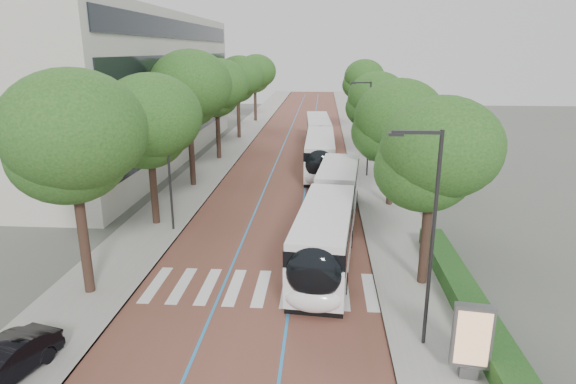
% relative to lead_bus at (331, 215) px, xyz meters
% --- Properties ---
extents(ground, '(160.00, 160.00, 0.00)m').
position_rel_lead_bus_xyz_m(ground, '(-3.47, -6.99, -1.63)').
color(ground, '#51544C').
rests_on(ground, ground).
extents(road, '(11.00, 140.00, 0.02)m').
position_rel_lead_bus_xyz_m(road, '(-3.47, 33.01, -1.62)').
color(road, brown).
rests_on(road, ground).
extents(sidewalk_left, '(4.00, 140.00, 0.12)m').
position_rel_lead_bus_xyz_m(sidewalk_left, '(-10.97, 33.01, -1.57)').
color(sidewalk_left, gray).
rests_on(sidewalk_left, ground).
extents(sidewalk_right, '(4.00, 140.00, 0.12)m').
position_rel_lead_bus_xyz_m(sidewalk_right, '(4.03, 33.01, -1.57)').
color(sidewalk_right, gray).
rests_on(sidewalk_right, ground).
extents(kerb_left, '(0.20, 140.00, 0.14)m').
position_rel_lead_bus_xyz_m(kerb_left, '(-9.07, 33.01, -1.57)').
color(kerb_left, gray).
rests_on(kerb_left, ground).
extents(kerb_right, '(0.20, 140.00, 0.14)m').
position_rel_lead_bus_xyz_m(kerb_right, '(2.13, 33.01, -1.57)').
color(kerb_right, gray).
rests_on(kerb_right, ground).
extents(zebra_crossing, '(10.55, 3.60, 0.01)m').
position_rel_lead_bus_xyz_m(zebra_crossing, '(-3.27, -5.99, -1.60)').
color(zebra_crossing, silver).
rests_on(zebra_crossing, ground).
extents(lane_line_left, '(0.12, 126.00, 0.01)m').
position_rel_lead_bus_xyz_m(lane_line_left, '(-5.07, 33.01, -1.60)').
color(lane_line_left, '#2474B5').
rests_on(lane_line_left, road).
extents(lane_line_right, '(0.12, 126.00, 0.01)m').
position_rel_lead_bus_xyz_m(lane_line_right, '(-1.87, 33.01, -1.60)').
color(lane_line_right, '#2474B5').
rests_on(lane_line_right, road).
extents(office_building, '(18.11, 40.00, 14.00)m').
position_rel_lead_bus_xyz_m(office_building, '(-22.94, 21.01, 5.37)').
color(office_building, beige).
rests_on(office_building, ground).
extents(hedge, '(1.20, 14.00, 0.80)m').
position_rel_lead_bus_xyz_m(hedge, '(5.63, -6.99, -1.11)').
color(hedge, '#153E15').
rests_on(hedge, sidewalk_right).
extents(streetlight_near, '(1.82, 0.20, 8.00)m').
position_rel_lead_bus_xyz_m(streetlight_near, '(3.15, -9.99, 3.19)').
color(streetlight_near, '#28282B').
rests_on(streetlight_near, sidewalk_right).
extents(streetlight_far, '(1.82, 0.20, 8.00)m').
position_rel_lead_bus_xyz_m(streetlight_far, '(3.15, 15.01, 3.19)').
color(streetlight_far, '#28282B').
rests_on(streetlight_far, sidewalk_right).
extents(lamp_post_left, '(0.14, 0.14, 8.00)m').
position_rel_lead_bus_xyz_m(lamp_post_left, '(-9.57, 1.01, 2.49)').
color(lamp_post_left, '#28282B').
rests_on(lamp_post_left, sidewalk_left).
extents(trees_left, '(6.26, 60.89, 10.12)m').
position_rel_lead_bus_xyz_m(trees_left, '(-10.97, 17.60, 5.25)').
color(trees_left, black).
rests_on(trees_left, ground).
extents(trees_right, '(6.02, 47.12, 8.93)m').
position_rel_lead_bus_xyz_m(trees_right, '(4.23, 13.94, 4.35)').
color(trees_right, black).
rests_on(trees_right, ground).
extents(lead_bus, '(4.26, 18.55, 3.20)m').
position_rel_lead_bus_xyz_m(lead_bus, '(0.00, 0.00, 0.00)').
color(lead_bus, black).
rests_on(lead_bus, ground).
extents(bus_queued_0, '(2.57, 12.40, 3.20)m').
position_rel_lead_bus_xyz_m(bus_queued_0, '(-0.77, 16.35, -0.00)').
color(bus_queued_0, white).
rests_on(bus_queued_0, ground).
extents(bus_queued_1, '(3.11, 12.50, 3.20)m').
position_rel_lead_bus_xyz_m(bus_queued_1, '(-1.07, 28.71, -0.00)').
color(bus_queued_1, white).
rests_on(bus_queued_1, ground).
extents(ad_panel, '(1.30, 0.56, 2.63)m').
position_rel_lead_bus_xyz_m(ad_panel, '(4.44, -11.81, -0.13)').
color(ad_panel, '#59595B').
rests_on(ad_panel, sidewalk_right).
extents(parked_car, '(2.34, 4.19, 1.31)m').
position_rel_lead_bus_xyz_m(parked_car, '(-10.87, -13.18, -0.85)').
color(parked_car, black).
rests_on(parked_car, sidewalk_left).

